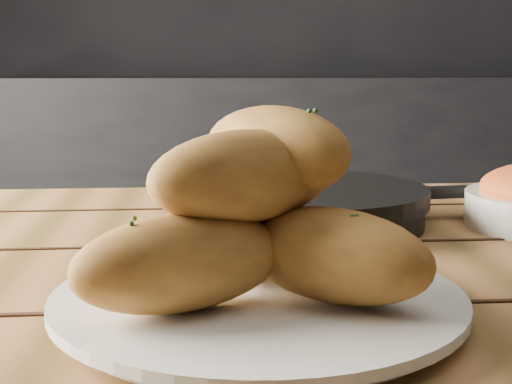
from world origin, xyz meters
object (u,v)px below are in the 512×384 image
object	(u,v)px
plate	(258,302)
bread_rolls	(256,215)
table	(212,371)
skillet	(305,204)

from	to	relation	value
plate	bread_rolls	bearing A→B (deg)	117.07
table	plate	xyz separation A→B (m)	(0.03, -0.11, 0.10)
table	bread_rolls	world-z (taller)	bread_rolls
plate	skillet	xyz separation A→B (m)	(0.08, 0.31, 0.01)
plate	skillet	world-z (taller)	skillet
table	plate	world-z (taller)	plate
table	plate	bearing A→B (deg)	-73.60
skillet	table	bearing A→B (deg)	-120.26
table	bread_rolls	xyz separation A→B (m)	(0.03, -0.11, 0.17)
plate	bread_rolls	distance (m)	0.07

